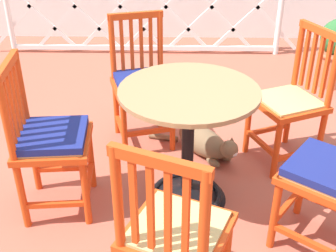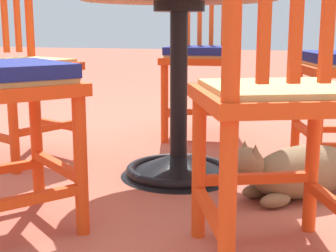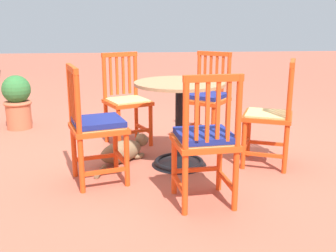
% 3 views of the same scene
% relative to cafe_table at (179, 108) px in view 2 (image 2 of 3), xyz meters
% --- Properties ---
extents(ground_plane, '(24.00, 24.00, 0.00)m').
position_rel_cafe_table_xyz_m(ground_plane, '(0.11, -0.06, -0.28)').
color(ground_plane, '#AD5642').
extents(cafe_table, '(0.76, 0.76, 0.73)m').
position_rel_cafe_table_xyz_m(cafe_table, '(0.00, 0.00, 0.00)').
color(cafe_table, black).
rests_on(cafe_table, ground_plane).
extents(orange_chair_facing_out, '(0.44, 0.44, 0.91)m').
position_rel_cafe_table_xyz_m(orange_chair_facing_out, '(-0.76, -0.08, 0.16)').
color(orange_chair_facing_out, '#D64214').
rests_on(orange_chair_facing_out, ground_plane).
extents(orange_chair_by_planter, '(0.53, 0.53, 0.91)m').
position_rel_cafe_table_xyz_m(orange_chair_by_planter, '(-0.07, -0.78, 0.15)').
color(orange_chair_by_planter, '#D64214').
rests_on(orange_chair_by_planter, ground_plane).
extents(orange_chair_at_corner, '(0.53, 0.53, 0.91)m').
position_rel_cafe_table_xyz_m(orange_chair_at_corner, '(0.68, 0.45, 0.15)').
color(orange_chair_at_corner, '#D64214').
rests_on(orange_chair_at_corner, ground_plane).
extents(tabby_cat, '(0.62, 0.48, 0.23)m').
position_rel_cafe_table_xyz_m(tabby_cat, '(0.14, 0.48, -0.19)').
color(tabby_cat, brown).
rests_on(tabby_cat, ground_plane).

